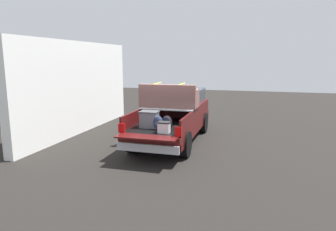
{
  "coord_description": "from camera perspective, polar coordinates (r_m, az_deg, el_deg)",
  "views": [
    {
      "loc": [
        -10.91,
        -2.93,
        3.08
      ],
      "look_at": [
        -0.6,
        0.0,
        1.1
      ],
      "focal_mm": 32.8,
      "sensor_mm": 36.0,
      "label": 1
    }
  ],
  "objects": [
    {
      "name": "ground_plane",
      "position": [
        11.71,
        0.81,
        -4.79
      ],
      "size": [
        40.0,
        40.0,
        0.0
      ],
      "primitive_type": "plane",
      "color": "black"
    },
    {
      "name": "building_facade",
      "position": [
        13.49,
        -16.23,
        5.03
      ],
      "size": [
        8.2,
        0.36,
        3.8
      ],
      "primitive_type": "cube",
      "color": "white",
      "rests_on": "ground_plane"
    },
    {
      "name": "pickup_truck",
      "position": [
        11.84,
        1.27,
        0.2
      ],
      "size": [
        6.05,
        2.06,
        2.23
      ],
      "color": "#470F0F",
      "rests_on": "ground_plane"
    }
  ]
}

